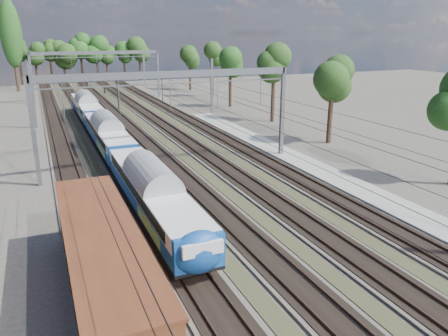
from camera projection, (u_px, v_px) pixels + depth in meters
name	position (u px, v px, depth m)	size (l,w,h in m)	color
track_bed	(138.00, 135.00, 53.84)	(21.00, 130.00, 0.34)	#47423A
platform	(346.00, 184.00, 36.34)	(3.00, 70.00, 0.30)	gray
catenary	(125.00, 78.00, 58.85)	(25.65, 130.00, 9.00)	slate
tree_belt	(125.00, 53.00, 94.51)	(39.33, 99.40, 11.82)	black
poplar	(11.00, 34.00, 91.50)	(4.40, 4.40, 19.04)	black
emu_train	(108.00, 131.00, 45.69)	(2.73, 57.78, 3.99)	black
freight_boxcar	(104.00, 263.00, 19.46)	(3.09, 14.91, 3.84)	black
worker	(105.00, 90.00, 90.68)	(0.57, 0.37, 1.56)	black
signal_near	(117.00, 88.00, 71.10)	(0.40, 0.36, 5.59)	black
signal_far	(162.00, 85.00, 79.13)	(0.37, 0.34, 5.10)	black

